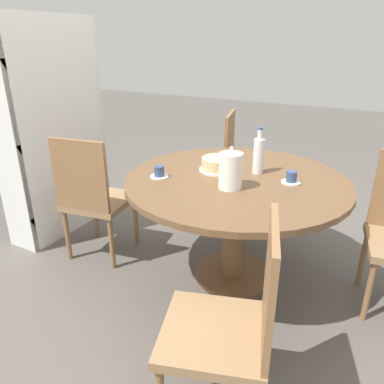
{
  "coord_description": "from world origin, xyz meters",
  "views": [
    {
      "loc": [
        -2.01,
        -0.77,
        1.51
      ],
      "look_at": [
        0.0,
        0.31,
        0.55
      ],
      "focal_mm": 35.0,
      "sensor_mm": 36.0,
      "label": 1
    }
  ],
  "objects_px": {
    "chair_b": "(243,164)",
    "chair_c": "(94,197)",
    "water_bottle": "(259,155)",
    "cup_a": "(159,173)",
    "bookshelf": "(54,131)",
    "cake_main": "(218,164)",
    "cup_b": "(291,178)",
    "chair_d": "(232,323)",
    "coffee_pot": "(231,169)"
  },
  "relations": [
    {
      "from": "chair_b",
      "to": "bookshelf",
      "type": "distance_m",
      "value": 1.58
    },
    {
      "from": "chair_c",
      "to": "bookshelf",
      "type": "relative_size",
      "value": 0.55
    },
    {
      "from": "chair_c",
      "to": "cup_a",
      "type": "relative_size",
      "value": 7.96
    },
    {
      "from": "chair_b",
      "to": "cake_main",
      "type": "bearing_deg",
      "value": 175.56
    },
    {
      "from": "cake_main",
      "to": "cup_a",
      "type": "distance_m",
      "value": 0.39
    },
    {
      "from": "chair_d",
      "to": "cake_main",
      "type": "distance_m",
      "value": 1.16
    },
    {
      "from": "chair_c",
      "to": "coffee_pot",
      "type": "height_order",
      "value": "coffee_pot"
    },
    {
      "from": "chair_c",
      "to": "cake_main",
      "type": "distance_m",
      "value": 0.9
    },
    {
      "from": "cup_a",
      "to": "bookshelf",
      "type": "bearing_deg",
      "value": 79.28
    },
    {
      "from": "chair_c",
      "to": "coffee_pot",
      "type": "xyz_separation_m",
      "value": [
        0.06,
        -0.99,
        0.34
      ]
    },
    {
      "from": "chair_c",
      "to": "chair_d",
      "type": "relative_size",
      "value": 1.0
    },
    {
      "from": "cup_b",
      "to": "chair_b",
      "type": "bearing_deg",
      "value": 35.58
    },
    {
      "from": "bookshelf",
      "to": "coffee_pot",
      "type": "bearing_deg",
      "value": 83.85
    },
    {
      "from": "water_bottle",
      "to": "cup_b",
      "type": "xyz_separation_m",
      "value": [
        -0.07,
        -0.23,
        -0.09
      ]
    },
    {
      "from": "chair_c",
      "to": "cup_a",
      "type": "height_order",
      "value": "chair_c"
    },
    {
      "from": "coffee_pot",
      "to": "chair_c",
      "type": "bearing_deg",
      "value": 93.61
    },
    {
      "from": "chair_d",
      "to": "coffee_pot",
      "type": "xyz_separation_m",
      "value": [
        0.76,
        0.34,
        0.34
      ]
    },
    {
      "from": "chair_b",
      "to": "cake_main",
      "type": "distance_m",
      "value": 0.92
    },
    {
      "from": "chair_d",
      "to": "cup_b",
      "type": "bearing_deg",
      "value": 165.49
    },
    {
      "from": "cake_main",
      "to": "cup_b",
      "type": "height_order",
      "value": "cake_main"
    },
    {
      "from": "chair_b",
      "to": "cake_main",
      "type": "height_order",
      "value": "chair_b"
    },
    {
      "from": "chair_b",
      "to": "chair_c",
      "type": "xyz_separation_m",
      "value": [
        -1.17,
        0.66,
        0.0
      ]
    },
    {
      "from": "water_bottle",
      "to": "cup_a",
      "type": "height_order",
      "value": "water_bottle"
    },
    {
      "from": "cake_main",
      "to": "chair_d",
      "type": "bearing_deg",
      "value": -152.48
    },
    {
      "from": "coffee_pot",
      "to": "cup_b",
      "type": "xyz_separation_m",
      "value": [
        0.24,
        -0.29,
        -0.08
      ]
    },
    {
      "from": "chair_b",
      "to": "chair_c",
      "type": "relative_size",
      "value": 1.0
    },
    {
      "from": "water_bottle",
      "to": "cake_main",
      "type": "height_order",
      "value": "water_bottle"
    },
    {
      "from": "chair_b",
      "to": "chair_c",
      "type": "bearing_deg",
      "value": 136.45
    },
    {
      "from": "chair_c",
      "to": "coffee_pot",
      "type": "distance_m",
      "value": 1.05
    },
    {
      "from": "chair_d",
      "to": "bookshelf",
      "type": "distance_m",
      "value": 2.13
    },
    {
      "from": "chair_d",
      "to": "water_bottle",
      "type": "xyz_separation_m",
      "value": [
        1.08,
        0.28,
        0.35
      ]
    },
    {
      "from": "water_bottle",
      "to": "cup_a",
      "type": "bearing_deg",
      "value": 125.19
    },
    {
      "from": "chair_b",
      "to": "cup_b",
      "type": "height_order",
      "value": "chair_b"
    },
    {
      "from": "cake_main",
      "to": "cup_b",
      "type": "distance_m",
      "value": 0.47
    },
    {
      "from": "chair_d",
      "to": "bookshelf",
      "type": "height_order",
      "value": "bookshelf"
    },
    {
      "from": "chair_c",
      "to": "water_bottle",
      "type": "xyz_separation_m",
      "value": [
        0.38,
        -1.04,
        0.35
      ]
    },
    {
      "from": "chair_c",
      "to": "cup_a",
      "type": "xyz_separation_m",
      "value": [
        0.02,
        -0.54,
        0.26
      ]
    },
    {
      "from": "chair_b",
      "to": "coffee_pot",
      "type": "distance_m",
      "value": 1.2
    },
    {
      "from": "chair_c",
      "to": "cake_main",
      "type": "xyz_separation_m",
      "value": [
        0.3,
        -0.81,
        0.27
      ]
    },
    {
      "from": "cup_b",
      "to": "chair_d",
      "type": "bearing_deg",
      "value": -176.98
    },
    {
      "from": "chair_b",
      "to": "bookshelf",
      "type": "xyz_separation_m",
      "value": [
        -0.94,
        1.22,
        0.35
      ]
    },
    {
      "from": "chair_c",
      "to": "cup_b",
      "type": "bearing_deg",
      "value": -175.6
    },
    {
      "from": "bookshelf",
      "to": "cake_main",
      "type": "height_order",
      "value": "bookshelf"
    },
    {
      "from": "chair_b",
      "to": "coffee_pot",
      "type": "relative_size",
      "value": 3.7
    },
    {
      "from": "cup_a",
      "to": "chair_d",
      "type": "bearing_deg",
      "value": -132.35
    },
    {
      "from": "cup_a",
      "to": "cup_b",
      "type": "relative_size",
      "value": 1.0
    },
    {
      "from": "coffee_pot",
      "to": "cup_a",
      "type": "bearing_deg",
      "value": 95.17
    },
    {
      "from": "chair_c",
      "to": "chair_b",
      "type": "bearing_deg",
      "value": -128.64
    },
    {
      "from": "bookshelf",
      "to": "coffee_pot",
      "type": "relative_size",
      "value": 6.72
    },
    {
      "from": "cup_a",
      "to": "cup_b",
      "type": "bearing_deg",
      "value": -68.81
    }
  ]
}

